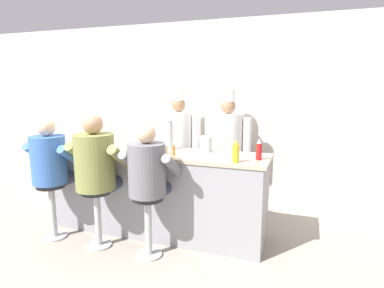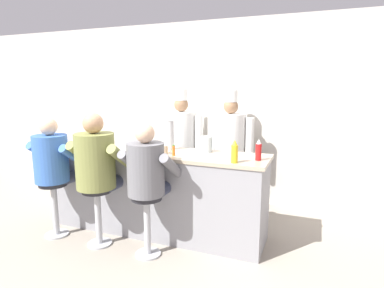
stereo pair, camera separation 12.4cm
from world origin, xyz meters
name	(u,v)px [view 2 (the right image)]	position (x,y,z in m)	size (l,w,h in m)	color
ground_plane	(145,242)	(0.00, 0.00, 0.00)	(20.00, 20.00, 0.00)	#9E9384
wall_back	(199,112)	(0.00, 1.75, 1.35)	(10.00, 0.06, 2.70)	beige
diner_counter	(157,191)	(0.00, 0.32, 0.50)	(2.62, 0.65, 1.00)	gray
ketchup_bottle_red	(259,150)	(1.20, 0.29, 1.10)	(0.06, 0.06, 0.22)	red
mustard_bottle_yellow	(235,152)	(0.99, 0.09, 1.11)	(0.07, 0.07, 0.23)	yellow
hot_sauce_bottle_orange	(174,150)	(0.30, 0.17, 1.05)	(0.03, 0.03, 0.12)	orange
water_pitcher_clear	(206,144)	(0.57, 0.48, 1.09)	(0.15, 0.13, 0.18)	silver
breakfast_plate	(131,150)	(-0.27, 0.19, 1.01)	(0.26, 0.26, 0.05)	white
cereal_bowl	(64,146)	(-1.16, 0.08, 1.02)	(0.17, 0.17, 0.05)	#4C7FB7
coffee_mug_white	(82,142)	(-1.05, 0.29, 1.04)	(0.13, 0.09, 0.08)	white
coffee_mug_tan	(165,150)	(0.17, 0.21, 1.05)	(0.13, 0.08, 0.10)	beige
cup_stack_steel	(170,135)	(0.11, 0.47, 1.17)	(0.10, 0.10, 0.35)	#B7BABF
diner_seated_blue	(53,162)	(-1.06, -0.20, 0.89)	(0.58, 0.57, 1.40)	#B2B5BA
diner_seated_olive	(98,164)	(-0.45, -0.19, 0.92)	(0.64, 0.63, 1.47)	#B2B5BA
diner_seated_grey	(147,173)	(0.17, -0.20, 0.88)	(0.57, 0.56, 1.39)	#B2B5BA
cook_in_whites_near	(181,142)	(-0.10, 1.30, 0.94)	(0.67, 0.43, 1.71)	#232328
cook_in_whites_far	(230,145)	(0.61, 1.37, 0.93)	(0.66, 0.42, 1.69)	#232328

